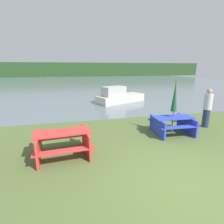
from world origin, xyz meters
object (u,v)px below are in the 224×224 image
Objects in this scene: picnic_table_red at (63,141)px; umbrella_darkgreen at (175,97)px; picnic_table_blue at (172,123)px; boat at (119,97)px; person at (207,108)px.

umbrella_darkgreen is at bearing 11.51° from picnic_table_red.
boat is (-0.34, 6.93, 0.02)m from picnic_table_blue.
boat is at bearing 92.80° from umbrella_darkgreen.
picnic_table_red is at bearing -141.50° from boat.
picnic_table_blue is at bearing 0.00° from umbrella_darkgreen.
picnic_table_red is at bearing -168.49° from picnic_table_blue.
picnic_table_blue is 0.95× the size of person.
person is (1.96, 0.37, -0.67)m from umbrella_darkgreen.
umbrella_darkgreen is 2.11m from person.
boat is 6.96m from person.
picnic_table_red is 0.43× the size of boat.
boat is at bearing 62.88° from picnic_table_red.
boat reaches higher than picnic_table_red.
boat is 2.37× the size of person.
umbrella_darkgreen is 7.02m from boat.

